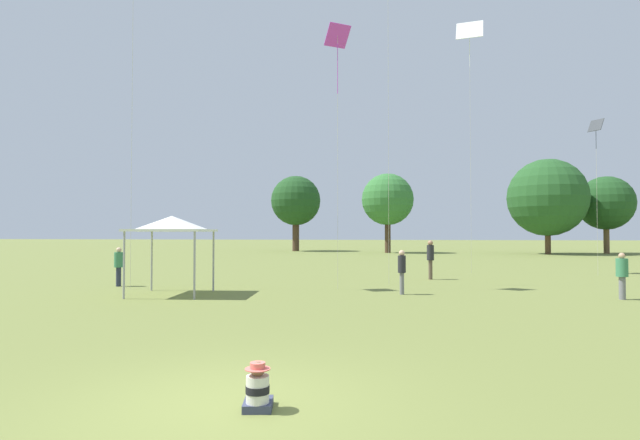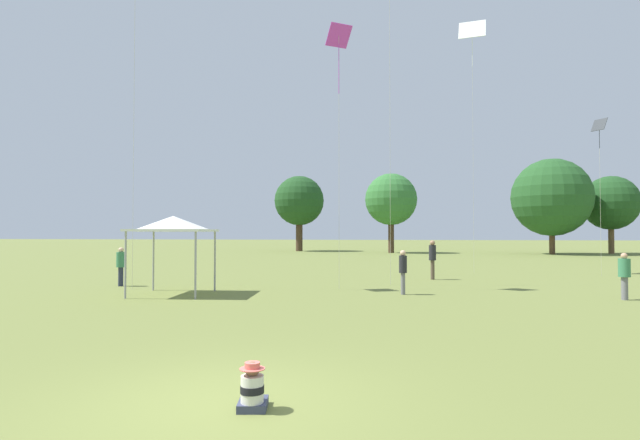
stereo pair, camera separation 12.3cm
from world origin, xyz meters
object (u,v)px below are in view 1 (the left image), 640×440
Objects in this scene: person_standing_1 at (430,256)px; distant_tree_3 at (296,201)px; person_standing_2 at (119,263)px; distant_tree_2 at (606,203)px; distant_tree_0 at (388,200)px; distant_tree_1 at (547,198)px; person_standing_3 at (622,272)px; canopy_tent at (172,224)px; kite_5 at (596,132)px; person_standing_0 at (402,268)px; seated_toddler at (258,389)px; kite_1 at (470,35)px; kite_0 at (338,45)px.

person_standing_1 is 0.20× the size of distant_tree_3.
person_standing_2 is 50.62m from distant_tree_2.
person_standing_2 is at bearing -106.25° from distant_tree_0.
distant_tree_2 is at bearing 21.24° from distant_tree_1.
distant_tree_1 reaches higher than person_standing_3.
person_standing_1 is 0.19× the size of distant_tree_1.
distant_tree_0 is at bearing 79.44° from canopy_tent.
kite_5 is at bearing -55.35° from distant_tree_3.
person_standing_2 is 0.19× the size of distant_tree_2.
person_standing_2 is at bearing -148.35° from person_standing_0.
distant_tree_0 is at bearing 78.88° from seated_toddler.
person_standing_2 is 21.57m from kite_1.
person_standing_3 is 0.53× the size of canopy_tent.
distant_tree_1 is (17.37, 48.12, 5.58)m from seated_toddler.
person_standing_0 is at bearing 11.09° from person_standing_1.
kite_0 is at bearing -16.01° from person_standing_1.
distant_tree_1 reaches higher than seated_toddler.
seated_toddler is 25.32m from kite_5.
person_standing_0 is 11.53m from person_standing_2.
canopy_tent is 39.27m from distant_tree_0.
person_standing_2 is at bearing -122.67° from person_standing_3.
kite_1 reaches higher than kite_0.
person_standing_0 is at bearing -73.69° from distant_tree_3.
distant_tree_0 is at bearing -150.57° from kite_5.
distant_tree_2 is at bearing -3.77° from distant_tree_3.
kite_5 is (2.84, 9.47, 6.47)m from person_standing_3.
person_standing_0 is at bearing -88.55° from distant_tree_0.
distant_tree_3 is at bearing 95.23° from canopy_tent.
kite_5 reaches higher than person_standing_1.
person_standing_3 is at bearing -178.11° from kite_0.
kite_1 reaches higher than distant_tree_2.
distant_tree_1 is at bearing -3.77° from distant_tree_0.
kite_0 is (-2.46, 1.43, 8.71)m from person_standing_0.
person_standing_3 is at bearing -16.80° from kite_1.
distant_tree_1 is (26.89, 35.08, 4.89)m from person_standing_2.
person_standing_0 is 0.55× the size of canopy_tent.
person_standing_3 is 0.11× the size of kite_1.
distant_tree_1 is (8.25, 36.44, 4.93)m from person_standing_3.
kite_1 is at bearing 105.48° from person_standing_0.
person_standing_3 is at bearing 42.08° from seated_toddler.
person_standing_0 is 8.35m from canopy_tent.
canopy_tent reaches higher than person_standing_3.
kite_0 is at bearing -123.35° from distant_tree_2.
canopy_tent is 0.33× the size of distant_tree_0.
kite_5 is 0.98× the size of distant_tree_2.
distant_tree_2 is at bearing 165.93° from kite_5.
kite_0 is 1.19× the size of distant_tree_0.
distant_tree_2 is (18.16, 28.67, -7.77)m from kite_1.
person_standing_1 reaches higher than person_standing_2.
distant_tree_3 is at bearing -134.51° from person_standing_1.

